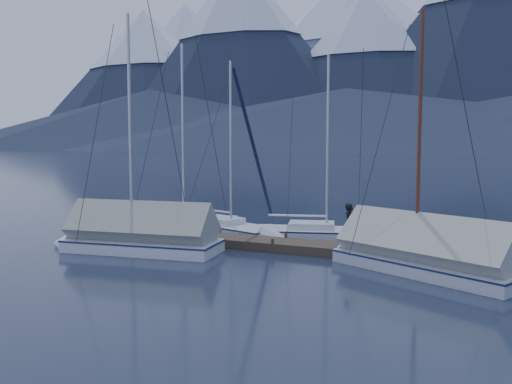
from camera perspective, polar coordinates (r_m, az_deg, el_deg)
ground at (r=19.80m, az=-2.40°, el=-6.84°), size 1000.00×1000.00×0.00m
mountain_range at (r=391.58m, az=23.99°, el=12.82°), size 877.00×584.00×150.50m
dock at (r=21.55m, az=-0.00°, el=-5.54°), size 18.00×1.50×0.54m
mooring_posts at (r=21.71m, az=-1.21°, el=-4.82°), size 15.12×1.52×0.35m
sailboat_open_left at (r=26.13m, az=-6.61°, el=-3.54°), size 7.35×3.13×9.62m
sailboat_open_mid at (r=24.41m, az=-1.90°, el=-4.17°), size 6.68×3.82×8.52m
sailboat_open_right at (r=23.68m, az=8.53°, el=-4.52°), size 6.75×3.49×8.59m
sailboat_covered_near at (r=18.47m, az=16.11°, el=-6.48°), size 7.29×5.04×9.20m
sailboat_covered_far at (r=21.33m, az=-13.20°, el=-4.79°), size 7.18×3.19×9.77m
person at (r=20.05m, az=9.86°, el=-3.45°), size 0.51×0.66×1.60m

